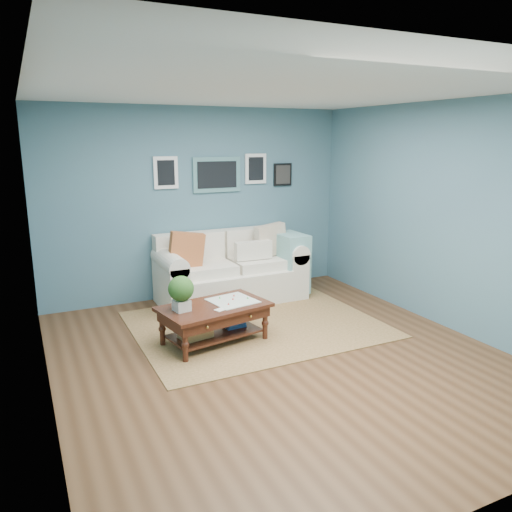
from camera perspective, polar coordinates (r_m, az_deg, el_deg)
room_shell at (r=5.04m, az=2.79°, el=3.03°), size 5.00×5.02×2.70m
area_rug at (r=6.25m, az=-0.01°, el=-7.81°), size 2.92×2.33×0.01m
loveseat at (r=7.13m, az=-2.32°, el=-1.53°), size 2.09×0.95×1.07m
coffee_table at (r=5.61m, az=-5.40°, el=-6.45°), size 1.29×0.89×0.83m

